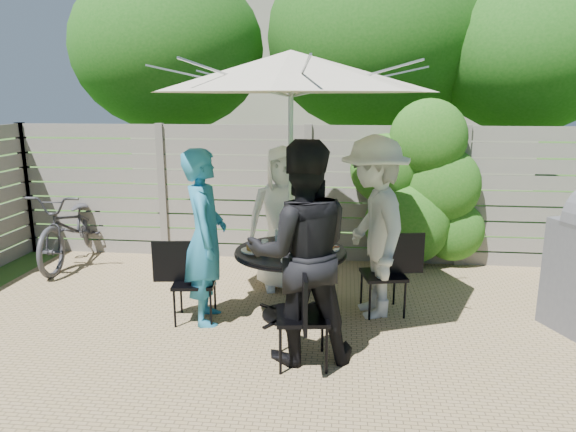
# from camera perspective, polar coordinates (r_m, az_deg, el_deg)

# --- Properties ---
(backyard_envelope) EXTENTS (60.00, 60.00, 5.00)m
(backyard_envelope) POSITION_cam_1_polar(r_m,az_deg,el_deg) (14.02, 4.91, 14.70)
(backyard_envelope) COLOR #31551A
(backyard_envelope) RESTS_ON ground
(patio_table) EXTENTS (1.29, 1.29, 0.72)m
(patio_table) POSITION_cam_1_polar(r_m,az_deg,el_deg) (5.14, 0.29, -6.10)
(patio_table) COLOR black
(patio_table) RESTS_ON ground
(umbrella) EXTENTS (3.19, 3.19, 2.61)m
(umbrella) POSITION_cam_1_polar(r_m,az_deg,el_deg) (4.86, 0.32, 15.76)
(umbrella) COLOR silver
(umbrella) RESTS_ON ground
(chair_back) EXTENTS (0.50, 0.65, 0.86)m
(chair_back) POSITION_cam_1_polar(r_m,az_deg,el_deg) (6.13, -0.65, -5.30)
(chair_back) COLOR black
(chair_back) RESTS_ON ground
(person_back) EXTENTS (0.91, 0.69, 1.67)m
(person_back) POSITION_cam_1_polar(r_m,az_deg,el_deg) (5.84, -0.54, -0.33)
(person_back) COLOR white
(person_back) RESTS_ON ground
(chair_left) EXTENTS (0.62, 0.45, 0.83)m
(chair_left) POSITION_cam_1_polar(r_m,az_deg,el_deg) (5.23, -10.42, -8.91)
(chair_left) COLOR black
(chair_left) RESTS_ON ground
(person_left) EXTENTS (0.54, 0.70, 1.73)m
(person_left) POSITION_cam_1_polar(r_m,az_deg,el_deg) (5.02, -9.18, -2.39)
(person_left) COLOR teal
(person_left) RESTS_ON ground
(chair_front) EXTENTS (0.48, 0.66, 0.88)m
(chair_front) POSITION_cam_1_polar(r_m,az_deg,el_deg) (4.34, 1.61, -13.17)
(chair_front) COLOR black
(chair_front) RESTS_ON ground
(person_front) EXTENTS (1.04, 0.88, 1.87)m
(person_front) POSITION_cam_1_polar(r_m,az_deg,el_deg) (4.22, 1.46, -4.18)
(person_front) COLOR black
(person_front) RESTS_ON ground
(chair_right) EXTENTS (0.65, 0.49, 0.86)m
(chair_right) POSITION_cam_1_polar(r_m,az_deg,el_deg) (5.40, 10.62, -8.09)
(chair_right) COLOR black
(chair_right) RESTS_ON ground
(person_right) EXTENTS (0.91, 1.30, 1.84)m
(person_right) POSITION_cam_1_polar(r_m,az_deg,el_deg) (5.17, 9.49, -1.33)
(person_right) COLOR silver
(person_right) RESTS_ON ground
(plate_back) EXTENTS (0.26, 0.26, 0.06)m
(plate_back) POSITION_cam_1_polar(r_m,az_deg,el_deg) (5.41, -0.10, -2.44)
(plate_back) COLOR white
(plate_back) RESTS_ON patio_table
(plate_left) EXTENTS (0.26, 0.26, 0.06)m
(plate_left) POSITION_cam_1_polar(r_m,az_deg,el_deg) (5.04, -3.79, -3.63)
(plate_left) COLOR white
(plate_left) RESTS_ON patio_table
(plate_front) EXTENTS (0.26, 0.26, 0.06)m
(plate_front) POSITION_cam_1_polar(r_m,az_deg,el_deg) (4.73, 0.74, -4.76)
(plate_front) COLOR white
(plate_front) RESTS_ON patio_table
(plate_right) EXTENTS (0.26, 0.26, 0.06)m
(plate_right) POSITION_cam_1_polar(r_m,az_deg,el_deg) (5.12, 4.32, -3.40)
(plate_right) COLOR white
(plate_right) RESTS_ON patio_table
(plate_extra) EXTENTS (0.24, 0.24, 0.06)m
(plate_extra) POSITION_cam_1_polar(r_m,az_deg,el_deg) (4.80, 2.80, -4.47)
(plate_extra) COLOR white
(plate_extra) RESTS_ON patio_table
(glass_back) EXTENTS (0.07, 0.07, 0.14)m
(glass_back) POSITION_cam_1_polar(r_m,az_deg,el_deg) (5.29, -1.12, -2.28)
(glass_back) COLOR silver
(glass_back) RESTS_ON patio_table
(glass_left) EXTENTS (0.07, 0.07, 0.14)m
(glass_left) POSITION_cam_1_polar(r_m,az_deg,el_deg) (4.93, -2.59, -3.44)
(glass_left) COLOR silver
(glass_left) RESTS_ON patio_table
(glass_right) EXTENTS (0.07, 0.07, 0.14)m
(glass_right) POSITION_cam_1_polar(r_m,az_deg,el_deg) (5.19, 3.03, -2.63)
(glass_right) COLOR silver
(glass_right) RESTS_ON patio_table
(syrup_jug) EXTENTS (0.09, 0.09, 0.16)m
(syrup_jug) POSITION_cam_1_polar(r_m,az_deg,el_deg) (5.09, -0.44, -2.78)
(syrup_jug) COLOR #59280C
(syrup_jug) RESTS_ON patio_table
(coffee_cup) EXTENTS (0.08, 0.08, 0.12)m
(coffee_cup) POSITION_cam_1_polar(r_m,az_deg,el_deg) (5.28, 1.13, -2.44)
(coffee_cup) COLOR #C6B293
(coffee_cup) RESTS_ON patio_table
(bicycle) EXTENTS (0.81, 1.95, 1.00)m
(bicycle) POSITION_cam_1_polar(r_m,az_deg,el_deg) (7.47, -22.70, -1.03)
(bicycle) COLOR #333338
(bicycle) RESTS_ON ground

